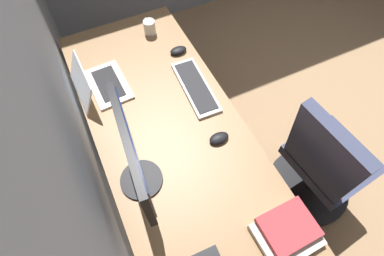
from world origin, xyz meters
name	(u,v)px	position (x,y,z in m)	size (l,w,h in m)	color
floor_plane	(365,129)	(0.00, 0.00, 0.00)	(4.76, 4.76, 0.00)	#9E7A56
wall_back	(49,152)	(0.00, 2.00, 1.30)	(4.57, 0.10, 2.60)	#8C939E
desk	(183,160)	(0.09, 1.56, 0.67)	(2.19, 0.75, 0.73)	#936D47
drawer_pedestal	(159,140)	(0.43, 1.58, 0.35)	(0.40, 0.51, 0.69)	#936D47
monitor_primary	(133,157)	(0.05, 1.78, 0.98)	(0.51, 0.20, 0.43)	black
laptop_left	(98,83)	(0.67, 1.81, 0.78)	(0.32, 0.28, 0.19)	white
keyboard_main	(196,87)	(0.44, 1.31, 0.74)	(0.43, 0.16, 0.02)	silver
mouse_main	(178,50)	(0.74, 1.29, 0.75)	(0.06, 0.10, 0.03)	black
mouse_spare	(219,138)	(0.09, 1.36, 0.75)	(0.06, 0.10, 0.03)	black
book_stack_near	(287,232)	(-0.44, 1.32, 0.76)	(0.22, 0.26, 0.06)	beige
coffee_mug	(149,27)	(0.98, 1.38, 0.78)	(0.11, 0.07, 0.09)	silver
office_chair	(322,166)	(-0.20, 0.81, 0.46)	(0.56, 0.57, 0.97)	#383D56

